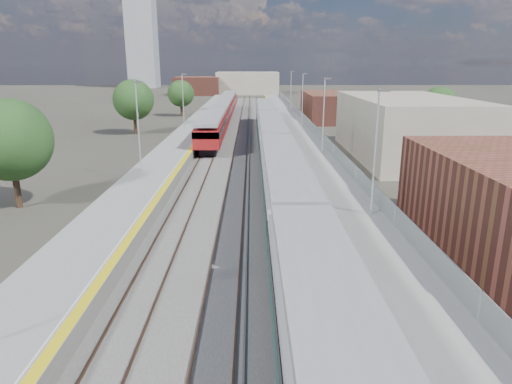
{
  "coord_description": "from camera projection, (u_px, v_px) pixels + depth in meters",
  "views": [
    {
      "loc": [
        -0.65,
        -4.38,
        9.93
      ],
      "look_at": [
        -0.41,
        22.84,
        2.2
      ],
      "focal_mm": 32.0,
      "sensor_mm": 36.0,
      "label": 1
    }
  ],
  "objects": [
    {
      "name": "ground",
      "position": [
        257.0,
        148.0,
        55.02
      ],
      "size": [
        320.0,
        320.0,
        0.0
      ],
      "primitive_type": "plane",
      "color": "#47443A",
      "rests_on": "ground"
    },
    {
      "name": "platform_right",
      "position": [
        299.0,
        140.0,
        57.32
      ],
      "size": [
        4.7,
        155.0,
        8.52
      ],
      "color": "slate",
      "rests_on": "ground"
    },
    {
      "name": "platform_left",
      "position": [
        185.0,
        141.0,
        57.2
      ],
      "size": [
        4.3,
        155.0,
        8.52
      ],
      "color": "slate",
      "rests_on": "ground"
    },
    {
      "name": "tracks",
      "position": [
        244.0,
        141.0,
        59.0
      ],
      "size": [
        8.96,
        160.0,
        0.17
      ],
      "color": "#4C3323",
      "rests_on": "ground"
    },
    {
      "name": "tree_a",
      "position": [
        10.0,
        140.0,
        31.18
      ],
      "size": [
        5.67,
        5.67,
        7.68
      ],
      "color": "#382619",
      "rests_on": "ground"
    },
    {
      "name": "tree_d",
      "position": [
        439.0,
        106.0,
        61.02
      ],
      "size": [
        5.1,
        5.1,
        6.91
      ],
      "color": "#382619",
      "rests_on": "ground"
    },
    {
      "name": "green_train",
      "position": [
        276.0,
        152.0,
        40.21
      ],
      "size": [
        2.99,
        83.09,
        3.29
      ],
      "color": "black",
      "rests_on": "ground"
    },
    {
      "name": "ballast_bed",
      "position": [
        239.0,
        144.0,
        57.4
      ],
      "size": [
        10.5,
        155.0,
        0.06
      ],
      "primitive_type": "cube",
      "color": "#565451",
      "rests_on": "ground"
    },
    {
      "name": "tree_c",
      "position": [
        181.0,
        94.0,
        86.53
      ],
      "size": [
        5.01,
        5.01,
        6.79
      ],
      "color": "#382619",
      "rests_on": "ground"
    },
    {
      "name": "red_train",
      "position": [
        223.0,
        111.0,
        75.87
      ],
      "size": [
        2.89,
        58.68,
        3.65
      ],
      "color": "black",
      "rests_on": "ground"
    },
    {
      "name": "tree_b",
      "position": [
        133.0,
        100.0,
        64.43
      ],
      "size": [
        5.7,
        5.7,
        7.72
      ],
      "color": "#382619",
      "rests_on": "ground"
    },
    {
      "name": "buildings",
      "position": [
        194.0,
        60.0,
        137.16
      ],
      "size": [
        72.0,
        185.5,
        40.0
      ],
      "color": "brown",
      "rests_on": "ground"
    }
  ]
}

